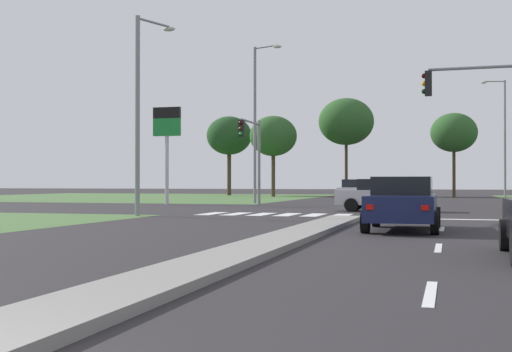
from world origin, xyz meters
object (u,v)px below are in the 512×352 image
Objects in this scene: traffic_signal_near_right at (509,109)px; car_blue_third at (364,191)px; treeline_fourth at (454,133)px; traffic_signal_far_left at (252,146)px; street_lamp_third at (257,117)px; fuel_price_totem at (167,133)px; pedestrian_at_median at (389,186)px; car_navy_fifth at (403,203)px; street_lamp_second at (141,103)px; treeline_second at (273,136)px; treeline_third at (346,122)px; street_lamp_fourth at (503,133)px; car_silver_fourth at (383,195)px; car_white_seventh at (356,191)px; treeline_near at (229,136)px.

car_blue_third is at bearing 109.41° from traffic_signal_near_right.
traffic_signal_far_left is at bearing -114.32° from treeline_fourth.
fuel_price_totem is at bearing -140.31° from street_lamp_third.
car_blue_third is at bearing 46.03° from fuel_price_totem.
street_lamp_third is 6.31× the size of pedestrian_at_median.
pedestrian_at_median is 0.27× the size of fuel_price_totem.
pedestrian_at_median is at bearing 108.45° from traffic_signal_near_right.
fuel_price_totem reaches higher than traffic_signal_far_left.
car_navy_fifth is 13.03m from street_lamp_second.
fuel_price_totem is at bearing -91.42° from treeline_second.
street_lamp_second is 37.29m from treeline_second.
treeline_second is (-4.05, 37.05, 1.16)m from street_lamp_second.
street_lamp_fourth is at bearing -3.11° from treeline_third.
traffic_signal_far_left is 0.47× the size of street_lamp_fourth.
treeline_fourth is at bearing 87.86° from car_navy_fifth.
street_lamp_second is 0.84× the size of treeline_third.
car_white_seventh is (-2.86, 11.55, 0.02)m from car_silver_fourth.
car_silver_fourth is at bearing 131.45° from traffic_signal_near_right.
car_navy_fifth is 0.44× the size of treeline_third.
treeline_fourth is (11.69, 25.86, 2.39)m from traffic_signal_far_left.
street_lamp_second is 17.10m from street_lamp_third.
treeline_near is (-19.44, 34.86, 5.53)m from car_silver_fourth.
treeline_fourth is (17.37, 25.54, 1.50)m from fuel_price_totem.
treeline_fourth is (16.78, 1.63, 0.11)m from treeline_second.
fuel_price_totem is 0.73× the size of treeline_near.
fuel_price_totem is (-5.68, 0.33, 0.89)m from traffic_signal_far_left.
car_silver_fourth is 14.54m from street_lamp_third.
traffic_signal_near_right reaches higher than car_navy_fifth.
car_navy_fifth is 45.60m from treeline_second.
fuel_price_totem is (-13.93, 6.20, 3.67)m from car_silver_fourth.
treeline_fourth is (-4.46, -2.64, -0.09)m from street_lamp_fourth.
treeline_second is (6.10, -4.76, -0.47)m from treeline_near.
car_blue_third is at bearing -122.93° from street_lamp_fourth.
treeline_second is (-10.48, 18.55, 5.04)m from car_white_seventh.
street_lamp_fourth is at bearing 11.37° from treeline_second.
treeline_second is at bearing -174.44° from treeline_fourth.
car_white_seventh is at bearing -115.24° from street_lamp_fourth.
car_navy_fifth is at bearing -92.14° from treeline_fourth.
traffic_signal_near_right is (13.44, -11.75, 0.54)m from traffic_signal_far_left.
car_silver_fourth is 0.58× the size of treeline_fourth.
traffic_signal_near_right is 40.38m from street_lamp_fourth.
pedestrian_at_median is (-2.51, 24.49, 0.34)m from car_navy_fifth.
pedestrian_at_median is at bearing -50.87° from treeline_near.
car_blue_third is 25.52m from street_lamp_second.
car_navy_fifth is 0.53× the size of street_lamp_second.
car_white_seventh is 21.77m from treeline_fourth.
treeline_third reaches higher than pedestrian_at_median.
treeline_second is at bearing -50.77° from car_blue_third.
street_lamp_fourth is at bearing 67.41° from street_lamp_second.
street_lamp_second reaches higher than car_blue_third.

